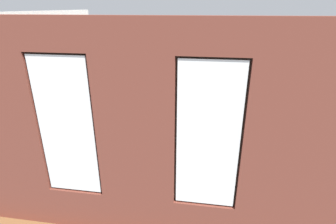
{
  "coord_description": "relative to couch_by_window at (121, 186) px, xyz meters",
  "views": [
    {
      "loc": [
        -0.94,
        5.94,
        3.38
      ],
      "look_at": [
        -0.08,
        0.4,
        1.12
      ],
      "focal_mm": 28.0,
      "sensor_mm": 36.0,
      "label": 1
    }
  ],
  "objects": [
    {
      "name": "coffee_table",
      "position": [
        -0.78,
        -2.19,
        0.06
      ],
      "size": [
        1.52,
        0.75,
        0.44
      ],
      "color": "tan",
      "rests_on": "ground_plane"
    },
    {
      "name": "potted_plant_beside_window_right",
      "position": [
        1.33,
        0.1,
        0.21
      ],
      "size": [
        0.55,
        0.55,
        0.82
      ],
      "color": "#9E5638",
      "rests_on": "ground_plane"
    },
    {
      "name": "couch_left",
      "position": [
        -2.88,
        -1.86,
        0.0
      ],
      "size": [
        0.93,
        1.82,
        0.8
      ],
      "rotation": [
        0.0,
        0.0,
        1.6
      ],
      "color": "black",
      "rests_on": "ground_plane"
    },
    {
      "name": "couch_by_window",
      "position": [
        0.0,
        0.0,
        0.0
      ],
      "size": [
        1.79,
        0.87,
        0.8
      ],
      "color": "black",
      "rests_on": "ground_plane"
    },
    {
      "name": "papasan_chair",
      "position": [
        0.42,
        -4.31,
        0.1
      ],
      "size": [
        1.04,
        1.04,
        0.67
      ],
      "color": "olive",
      "rests_on": "ground_plane"
    },
    {
      "name": "candle_jar",
      "position": [
        -0.33,
        -2.08,
        0.16
      ],
      "size": [
        0.08,
        0.08,
        0.1
      ],
      "primitive_type": "cylinder",
      "color": "#B7333D",
      "rests_on": "coffee_table"
    },
    {
      "name": "potted_plant_near_tv",
      "position": [
        1.63,
        -1.28,
        0.15
      ],
      "size": [
        0.8,
        0.76,
        1.11
      ],
      "color": "#47423D",
      "rests_on": "ground_plane"
    },
    {
      "name": "tv_flatscreen",
      "position": [
        2.18,
        -2.32,
        0.52
      ],
      "size": [
        1.13,
        0.2,
        0.79
      ],
      "color": "black",
      "rests_on": "media_console"
    },
    {
      "name": "potted_plant_foreground_right",
      "position": [
        1.88,
        -4.33,
        0.57
      ],
      "size": [
        0.91,
        0.91,
        1.39
      ],
      "color": "gray",
      "rests_on": "ground_plane"
    },
    {
      "name": "cup_ceramic",
      "position": [
        -0.9,
        -2.08,
        0.16
      ],
      "size": [
        0.08,
        0.08,
        0.09
      ],
      "primitive_type": "cylinder",
      "color": "#33567F",
      "rests_on": "coffee_table"
    },
    {
      "name": "potted_plant_between_couches",
      "position": [
        -1.35,
        -0.05,
        0.54
      ],
      "size": [
        0.79,
        0.78,
        1.3
      ],
      "color": "brown",
      "rests_on": "ground_plane"
    },
    {
      "name": "potted_plant_corner_far_left",
      "position": [
        -3.04,
        0.11,
        0.39
      ],
      "size": [
        0.75,
        0.8,
        1.31
      ],
      "color": "beige",
      "rests_on": "ground_plane"
    },
    {
      "name": "media_console",
      "position": [
        2.18,
        -2.32,
        -0.1
      ],
      "size": [
        1.18,
        0.42,
        0.45
      ],
      "primitive_type": "cube",
      "color": "black",
      "rests_on": "ground_plane"
    },
    {
      "name": "ground_plane",
      "position": [
        -0.53,
        -2.18,
        -0.38
      ],
      "size": [
        6.71,
        6.41,
        0.1
      ],
      "primitive_type": "cube",
      "color": "brown"
    },
    {
      "name": "potted_plant_corner_near_left",
      "position": [
        -3.03,
        -4.38,
        0.32
      ],
      "size": [
        0.68,
        0.68,
        1.01
      ],
      "color": "#47423D",
      "rests_on": "ground_plane"
    },
    {
      "name": "brick_wall_with_windows",
      "position": [
        -0.53,
        0.65,
        1.29
      ],
      "size": [
        6.11,
        0.3,
        3.29
      ],
      "color": "brown",
      "rests_on": "ground_plane"
    },
    {
      "name": "potted_plant_by_left_couch",
      "position": [
        -2.48,
        -3.2,
        -0.01
      ],
      "size": [
        0.32,
        0.32,
        0.48
      ],
      "color": "gray",
      "rests_on": "ground_plane"
    },
    {
      "name": "white_wall_right",
      "position": [
        2.48,
        -1.98,
        1.32
      ],
      "size": [
        0.1,
        5.41,
        3.29
      ],
      "primitive_type": "cube",
      "color": "silver",
      "rests_on": "ground_plane"
    },
    {
      "name": "remote_black",
      "position": [
        -0.59,
        -2.29,
        0.12
      ],
      "size": [
        0.17,
        0.14,
        0.02
      ],
      "primitive_type": "cube",
      "rotation": [
        0.0,
        0.0,
        0.97
      ],
      "color": "black",
      "rests_on": "coffee_table"
    },
    {
      "name": "table_plant_small",
      "position": [
        -1.2,
        -2.32,
        0.22
      ],
      "size": [
        0.13,
        0.13,
        0.21
      ],
      "color": "#47423D",
      "rests_on": "coffee_table"
    }
  ]
}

